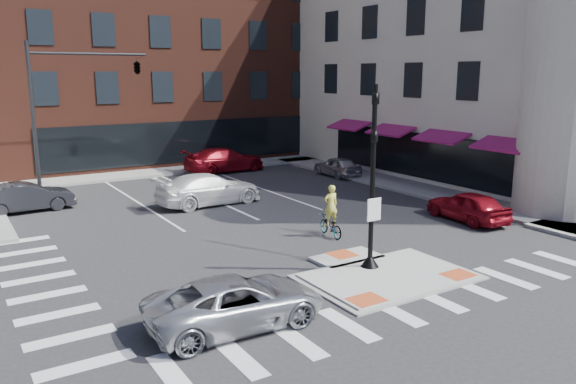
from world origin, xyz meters
TOP-DOWN VIEW (x-y plane):
  - ground at (0.00, 0.00)m, footprint 120.00×120.00m
  - refuge_island at (0.00, -0.26)m, footprint 5.40×4.65m
  - sidewalk_e at (10.80, 10.00)m, footprint 3.00×24.00m
  - sidewalk_n at (3.00, 22.00)m, footprint 26.00×3.00m
  - building_n at (3.00, 31.99)m, footprint 24.40×18.40m
  - building_e at (21.54, 11.50)m, footprint 21.90×23.90m
  - building_far_left at (-4.00, 52.00)m, footprint 10.00×12.00m
  - building_far_right at (9.00, 54.00)m, footprint 12.00×12.00m
  - signal_pole at (0.00, 0.40)m, footprint 0.60×0.60m
  - mast_arm_signal at (-3.47, 18.00)m, footprint 6.10×2.24m
  - silver_suv at (-5.68, -1.00)m, footprint 4.79×2.34m
  - red_sedan at (7.77, 2.97)m, footprint 1.91×4.09m
  - white_pickup at (-0.60, 11.99)m, footprint 5.42×2.40m
  - bg_car_dark at (-8.50, 15.19)m, footprint 4.28×1.70m
  - bg_car_silver at (9.50, 14.81)m, footprint 1.57×3.72m
  - bg_car_red at (4.15, 20.02)m, footprint 5.54×2.49m
  - cyclist at (1.23, 4.29)m, footprint 0.75×1.69m

SIDE VIEW (x-z plane):
  - ground at x=0.00m, z-range 0.00..0.00m
  - refuge_island at x=0.00m, z-range -0.01..0.11m
  - sidewalk_e at x=10.80m, z-range 0.00..0.15m
  - sidewalk_n at x=3.00m, z-range 0.00..0.15m
  - bg_car_silver at x=9.50m, z-range 0.00..1.26m
  - silver_suv at x=-5.68m, z-range 0.00..1.31m
  - red_sedan at x=7.77m, z-range 0.00..1.35m
  - bg_car_dark at x=-8.50m, z-range 0.00..1.39m
  - cyclist at x=1.23m, z-range -0.34..1.76m
  - white_pickup at x=-0.60m, z-range 0.00..1.55m
  - bg_car_red at x=4.15m, z-range 0.00..1.58m
  - signal_pole at x=0.00m, z-range -0.63..5.35m
  - building_far_left at x=-4.00m, z-range 0.00..10.00m
  - building_far_right at x=9.00m, z-range 0.00..12.00m
  - mast_arm_signal at x=-3.47m, z-range 2.21..10.21m
  - building_n at x=3.00m, z-range 0.05..15.55m
  - building_e at x=21.54m, z-range -0.81..16.89m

